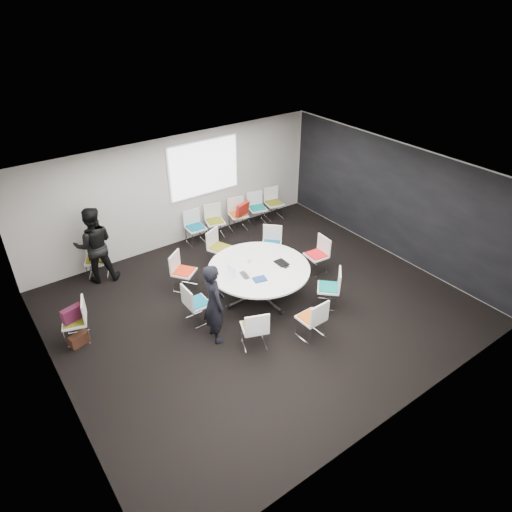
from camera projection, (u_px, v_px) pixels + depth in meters
room_shell at (264, 249)px, 8.96m from camera, size 8.08×7.08×2.88m
conference_table at (259, 275)px, 9.73m from camera, size 2.16×2.16×0.73m
projection_screen at (204, 168)px, 11.46m from camera, size 1.90×0.03×1.35m
chair_ring_a at (316, 261)px, 10.67m from camera, size 0.49×0.50×0.88m
chair_ring_b at (271, 251)px, 11.09m from camera, size 0.64×0.64×0.88m
chair_ring_c at (220, 254)px, 10.95m from camera, size 0.60×0.60×0.88m
chair_ring_d at (184, 278)px, 10.08m from camera, size 0.64×0.63×0.88m
chair_ring_e at (197, 310)px, 9.13m from camera, size 0.45×0.46×0.88m
chair_ring_f at (255, 335)px, 8.50m from camera, size 0.59×0.59×0.88m
chair_ring_g at (311, 325)px, 8.74m from camera, size 0.47×0.46×0.88m
chair_ring_h at (328, 294)px, 9.57m from camera, size 0.64×0.64×0.88m
chair_back_a at (196, 233)px, 11.82m from camera, size 0.48×0.47×0.88m
chair_back_b at (215, 227)px, 12.11m from camera, size 0.56×0.55×0.88m
chair_back_c at (238, 220)px, 12.46m from camera, size 0.55×0.54×0.88m
chair_back_d at (257, 214)px, 12.80m from camera, size 0.55×0.55×0.88m
chair_back_e at (274, 209)px, 13.08m from camera, size 0.53×0.52×0.88m
chair_spare_left at (77, 328)px, 8.66m from camera, size 0.57×0.58×0.88m
chair_person_back at (97, 265)px, 10.53m from camera, size 0.60×0.60×0.88m
person_main at (214, 303)px, 8.42m from camera, size 0.48×0.65×1.65m
person_back at (94, 245)px, 10.08m from camera, size 1.04×0.91×1.80m
laptop at (246, 275)px, 9.37m from camera, size 0.23×0.32×0.02m
laptop_lid at (232, 271)px, 9.28m from camera, size 0.03×0.30×0.22m
notebook_black at (281, 263)px, 9.76m from camera, size 0.23×0.31×0.02m
tablet_folio at (260, 279)px, 9.23m from camera, size 0.30×0.26×0.03m
papers_right at (275, 257)px, 9.98m from camera, size 0.37×0.34×0.00m
papers_front at (287, 262)px, 9.80m from camera, size 0.33×0.26×0.00m
cup at (249, 260)px, 9.78m from camera, size 0.08×0.08×0.09m
phone at (286, 267)px, 9.63m from camera, size 0.15×0.08×0.01m
maroon_bag at (73, 314)px, 8.48m from camera, size 0.42×0.23×0.28m
brown_bag at (79, 339)px, 8.62m from camera, size 0.39×0.24×0.24m
red_jacket at (242, 209)px, 12.08m from camera, size 0.47×0.28×0.36m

